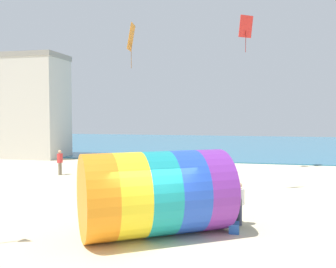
% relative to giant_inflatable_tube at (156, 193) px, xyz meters
% --- Properties ---
extents(ground_plane, '(120.00, 120.00, 0.00)m').
position_rel_giant_inflatable_tube_xyz_m(ground_plane, '(0.29, -1.03, -1.49)').
color(ground_plane, beige).
extents(sea, '(120.00, 40.00, 0.10)m').
position_rel_giant_inflatable_tube_xyz_m(sea, '(0.29, 40.13, -1.44)').
color(sea, teal).
rests_on(sea, ground).
extents(giant_inflatable_tube, '(5.96, 5.29, 2.98)m').
position_rel_giant_inflatable_tube_xyz_m(giant_inflatable_tube, '(0.00, 0.00, 0.00)').
color(giant_inflatable_tube, orange).
rests_on(giant_inflatable_tube, ground).
extents(kite_handler, '(0.42, 0.35, 1.66)m').
position_rel_giant_inflatable_tube_xyz_m(kite_handler, '(2.84, 1.76, -0.64)').
color(kite_handler, '#383D56').
rests_on(kite_handler, ground).
extents(kite_red_diamond, '(0.76, 0.64, 1.92)m').
position_rel_giant_inflatable_tube_xyz_m(kite_red_diamond, '(2.90, 7.85, 7.44)').
color(kite_red_diamond, red).
extents(kite_orange_diamond, '(0.46, 1.23, 2.93)m').
position_rel_giant_inflatable_tube_xyz_m(kite_orange_diamond, '(-4.67, 11.34, 7.91)').
color(kite_orange_diamond, orange).
extents(bystander_near_water, '(0.26, 0.38, 1.77)m').
position_rel_giant_inflatable_tube_xyz_m(bystander_near_water, '(-9.93, 11.13, -0.58)').
color(bystander_near_water, '#726651').
rests_on(bystander_near_water, ground).
extents(promenade_building, '(8.41, 4.40, 10.11)m').
position_rel_giant_inflatable_tube_xyz_m(promenade_building, '(-18.90, 20.28, 3.58)').
color(promenade_building, beige).
rests_on(promenade_building, ground).
extents(cooler_box, '(0.37, 0.52, 0.36)m').
position_rel_giant_inflatable_tube_xyz_m(cooler_box, '(2.71, 0.82, -1.31)').
color(cooler_box, '#2659B2').
rests_on(cooler_box, ground).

